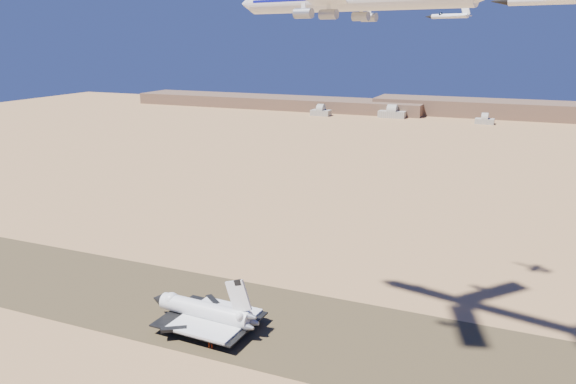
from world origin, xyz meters
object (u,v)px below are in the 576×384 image
at_px(crew_c, 212,346).
at_px(shuttle, 204,312).
at_px(crew_b, 209,343).
at_px(chase_jet_d, 449,16).
at_px(crew_a, 209,345).

bearing_deg(crew_c, shuttle, -16.42).
xyz_separation_m(crew_b, crew_c, (1.61, -1.15, 0.02)).
distance_m(crew_c, chase_jet_d, 122.69).
xyz_separation_m(crew_a, crew_c, (0.98, -0.05, -0.11)).
xyz_separation_m(crew_b, chase_jet_d, (53.29, 60.59, 92.61)).
height_order(crew_a, chase_jet_d, chase_jet_d).
height_order(shuttle, crew_c, shuttle).
height_order(crew_b, chase_jet_d, chase_jet_d).
bearing_deg(chase_jet_d, shuttle, -118.36).
height_order(crew_a, crew_c, crew_a).
height_order(crew_c, chase_jet_d, chase_jet_d).
height_order(crew_a, crew_b, crew_a).
bearing_deg(crew_c, chase_jet_d, -96.19).
distance_m(shuttle, chase_jet_d, 118.74).
bearing_deg(shuttle, crew_c, -47.36).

